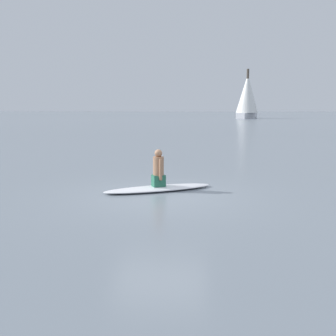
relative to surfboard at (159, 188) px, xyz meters
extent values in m
plane|color=gray|center=(-0.74, -0.12, -0.06)|extent=(400.00, 400.00, 0.00)
ellipsoid|color=white|center=(0.00, 0.00, 0.00)|extent=(2.07, 3.19, 0.12)
cube|color=#26664C|center=(0.00, 0.00, 0.22)|extent=(0.40, 0.43, 0.32)
cylinder|color=#9E7051|center=(0.00, 0.00, 0.63)|extent=(0.40, 0.40, 0.54)
sphere|color=#9E7051|center=(0.00, 0.00, 1.00)|extent=(0.22, 0.22, 0.22)
cylinder|color=#9E7051|center=(0.16, 0.08, 0.56)|extent=(0.12, 0.12, 0.59)
cylinder|color=#9E7051|center=(-0.16, -0.08, 0.56)|extent=(0.12, 0.12, 0.59)
cube|color=silver|center=(71.97, -10.08, 0.50)|extent=(6.40, 4.74, 1.13)
cylinder|color=#4C4238|center=(71.97, -10.08, 5.40)|extent=(0.50, 0.50, 8.67)
cone|color=white|center=(71.97, -10.08, 4.88)|extent=(6.00, 6.00, 7.63)
camera|label=1|loc=(-11.08, -1.22, 2.29)|focal=42.96mm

